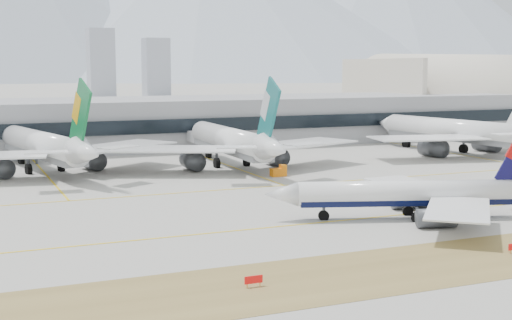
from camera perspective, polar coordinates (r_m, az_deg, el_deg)
name	(u,v)px	position (r m, az deg, el deg)	size (l,w,h in m)	color
ground	(260,221)	(116.60, 0.34, -4.89)	(3000.00, 3000.00, 0.00)	#9E9B94
taxiing_airliner	(418,194)	(120.77, 12.80, -2.69)	(48.65, 41.31, 16.84)	white
widebody_eva	(46,147)	(174.64, -16.47, 0.97)	(63.14, 62.74, 23.00)	white
widebody_cathay	(233,143)	(177.13, -1.84, 1.39)	(65.20, 63.62, 23.24)	white
widebody_china_air	(458,132)	(212.72, 15.83, 2.16)	(65.57, 64.91, 23.71)	white
terminal	(113,124)	(224.65, -11.38, 2.88)	(280.00, 43.10, 15.00)	gray
hangar	(470,126)	(312.90, 16.74, 2.62)	(91.00, 60.00, 60.00)	beige
hold_sign_left	(254,280)	(82.31, -0.20, -9.56)	(2.20, 0.15, 1.35)	red
gse_c	(279,172)	(163.45, 1.85, -0.94)	(3.55, 2.00, 2.60)	orange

